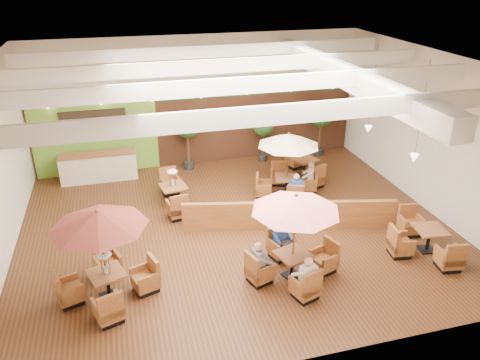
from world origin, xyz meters
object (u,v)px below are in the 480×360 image
object	(u,v)px
topiary_2	(321,118)
diner_0	(306,273)
table_2	(288,153)
table_5	(304,168)
booth_divider	(289,215)
table_0	(101,239)
diner_4	(309,174)
table_4	(420,241)
diner_1	(281,236)
topiary_1	(263,128)
table_3	(174,193)
service_counter	(99,167)
diner_2	(260,258)
diner_3	(296,186)
table_1	(295,221)
topiary_0	(187,128)

from	to	relation	value
topiary_2	diner_0	bearing A→B (deg)	-115.72
table_2	diner_0	bearing A→B (deg)	-86.89
table_5	topiary_2	world-z (taller)	topiary_2
diner_0	booth_divider	bearing A→B (deg)	58.81
booth_divider	table_5	size ratio (longest dim) A/B	2.47
table_0	table_5	world-z (taller)	table_0
topiary_2	diner_4	bearing A→B (deg)	-119.34
table_4	diner_1	xyz separation A→B (m)	(-4.24, 0.82, 0.39)
table_0	topiary_1	size ratio (longest dim) A/B	1.31
booth_divider	table_3	distance (m)	4.38
table_5	diner_4	size ratio (longest dim) A/B	3.62
table_3	table_5	distance (m)	5.65
booth_divider	diner_4	bearing A→B (deg)	67.56
service_counter	table_2	world-z (taller)	table_2
table_0	diner_4	xyz separation A→B (m)	(7.59, 4.48, -1.04)
diner_2	diner_1	bearing A→B (deg)	123.14
diner_0	diner_3	size ratio (longest dim) A/B	1.03
topiary_2	diner_1	size ratio (longest dim) A/B	3.08
diner_1	table_1	bearing A→B (deg)	68.64
service_counter	diner_4	bearing A→B (deg)	-22.29
service_counter	topiary_2	xyz separation A→B (m)	(9.75, 0.20, 1.21)
table_0	table_5	xyz separation A→B (m)	(7.93, 5.82, -1.41)
table_2	topiary_1	size ratio (longest dim) A/B	1.23
table_1	diner_3	bearing A→B (deg)	49.46
table_2	diner_3	size ratio (longest dim) A/B	3.16
service_counter	diner_2	world-z (taller)	diner_2
topiary_1	diner_1	size ratio (longest dim) A/B	2.68
topiary_1	diner_2	world-z (taller)	topiary_1
topiary_1	table_4	bearing A→B (deg)	-73.23
table_5	table_4	bearing A→B (deg)	-97.76
topiary_0	diner_4	bearing A→B (deg)	-39.61
booth_divider	topiary_1	size ratio (longest dim) A/B	3.39
service_counter	diner_1	bearing A→B (deg)	-53.63
table_3	diner_1	size ratio (longest dim) A/B	3.49
service_counter	topiary_2	size ratio (longest dim) A/B	1.25
table_2	table_4	xyz separation A→B (m)	(2.60, -4.77, -1.35)
service_counter	topiary_2	bearing A→B (deg)	1.18
table_3	diner_1	distance (m)	4.96
service_counter	diner_2	xyz separation A→B (m)	(4.31, -8.13, 0.19)
service_counter	table_3	size ratio (longest dim) A/B	1.10
table_3	diner_0	bearing A→B (deg)	-75.95
table_1	table_4	world-z (taller)	table_1
diner_1	table_2	bearing A→B (deg)	-133.94
diner_1	service_counter	bearing A→B (deg)	-74.99
diner_4	table_5	bearing A→B (deg)	11.74
table_2	diner_4	bearing A→B (deg)	18.72
diner_1	topiary_2	bearing A→B (deg)	-142.66
table_3	diner_3	bearing A→B (deg)	-24.42
table_5	topiary_0	bearing A→B (deg)	135.03
booth_divider	topiary_0	xyz separation A→B (m)	(-2.41, 5.82, 1.36)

